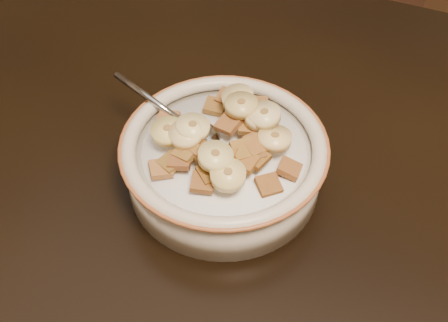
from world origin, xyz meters
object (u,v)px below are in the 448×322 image
at_px(cereal_bowl, 224,166).
at_px(spoon, 199,133).
at_px(table, 1,167).
at_px(chair, 293,53).

bearing_deg(cereal_bowl, spoon, 166.61).
height_order(table, spoon, spoon).
xyz_separation_m(table, cereal_bowl, (0.23, 0.06, 0.04)).
height_order(table, cereal_bowl, cereal_bowl).
height_order(chair, cereal_bowl, chair).
bearing_deg(spoon, chair, -160.00).
xyz_separation_m(cereal_bowl, spoon, (-0.03, 0.01, 0.03)).
xyz_separation_m(table, spoon, (0.20, 0.07, 0.07)).
bearing_deg(chair, table, -122.08).
distance_m(table, cereal_bowl, 0.25).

